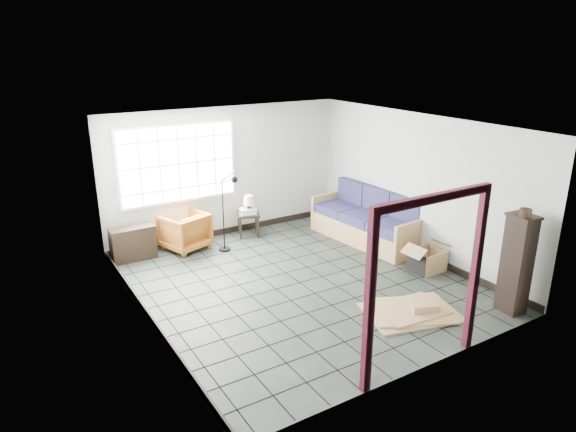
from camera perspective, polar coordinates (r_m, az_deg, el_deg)
ground at (r=8.54m, az=1.31°, el=-7.41°), size 5.50×5.50×0.00m
room_shell at (r=7.97m, az=1.28°, el=3.57°), size 5.02×5.52×2.61m
window_panel at (r=9.91m, az=-12.12°, el=5.71°), size 2.32×0.08×1.52m
doorway_trim at (r=6.08m, az=15.34°, el=-5.04°), size 1.80×0.08×2.20m
futon_sofa at (r=10.32m, az=8.95°, el=-0.65°), size 1.11×2.43×1.04m
armchair at (r=9.95m, az=-11.43°, el=-1.46°), size 0.95×0.92×0.78m
side_table at (r=10.45m, az=-4.44°, el=-0.10°), size 0.57×0.57×0.48m
table_lamp at (r=10.32m, az=-4.37°, el=1.68°), size 0.25×0.25×0.38m
projector at (r=10.37m, az=-4.50°, el=0.56°), size 0.35×0.30×0.11m
floor_lamp at (r=9.64m, az=-6.57°, el=0.71°), size 0.41×0.26×1.50m
console_shelf at (r=9.72m, az=-16.82°, el=-2.93°), size 0.80×0.32×0.61m
tall_shelf at (r=8.07m, az=24.06°, el=-4.83°), size 0.36×0.44×1.49m
pot at (r=7.72m, az=24.90°, el=0.31°), size 0.18×0.18×0.12m
open_box at (r=9.23m, az=15.18°, el=-4.77°), size 0.91×0.47×0.51m
cardboard_pile at (r=7.83m, az=13.65°, el=-10.14°), size 1.51×1.27×0.19m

